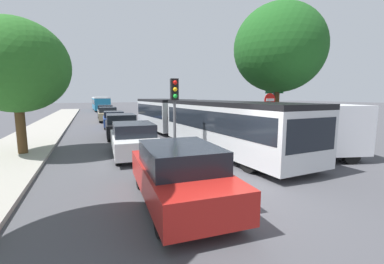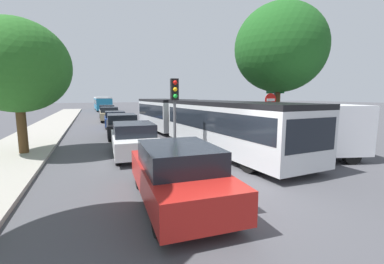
# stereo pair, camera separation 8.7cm
# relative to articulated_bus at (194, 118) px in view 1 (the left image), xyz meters

# --- Properties ---
(ground_plane) EXTENTS (200.00, 200.00, 0.00)m
(ground_plane) POSITION_rel_articulated_bus_xyz_m (-1.99, -8.00, -1.40)
(ground_plane) COLOR #47474C
(kerb_strip_left) EXTENTS (3.20, 53.69, 0.14)m
(kerb_strip_left) POSITION_rel_articulated_bus_xyz_m (-9.08, 13.85, -1.33)
(kerb_strip_left) COLOR #9E998E
(kerb_strip_left) RESTS_ON ground
(articulated_bus) EXTENTS (3.71, 16.49, 2.43)m
(articulated_bus) POSITION_rel_articulated_bus_xyz_m (0.00, 0.00, 0.00)
(articulated_bus) COLOR silver
(articulated_bus) RESTS_ON ground
(city_bus_rear) EXTENTS (2.75, 11.30, 2.42)m
(city_bus_rear) POSITION_rel_articulated_bus_xyz_m (-3.78, 35.70, -0.00)
(city_bus_rear) COLOR teal
(city_bus_rear) RESTS_ON ground
(queued_car_red) EXTENTS (2.01, 4.39, 1.50)m
(queued_car_red) POSITION_rel_articulated_bus_xyz_m (-3.68, -8.08, -0.64)
(queued_car_red) COLOR #B21E19
(queued_car_red) RESTS_ON ground
(queued_car_white) EXTENTS (2.00, 4.38, 1.50)m
(queued_car_white) POSITION_rel_articulated_bus_xyz_m (-3.93, -2.48, -0.64)
(queued_car_white) COLOR white
(queued_car_white) RESTS_ON ground
(queued_car_black) EXTENTS (2.04, 4.46, 1.53)m
(queued_car_black) POSITION_rel_articulated_bus_xyz_m (-3.86, 2.99, -0.63)
(queued_car_black) COLOR black
(queued_car_black) RESTS_ON ground
(queued_car_blue) EXTENTS (1.85, 4.04, 1.38)m
(queued_car_blue) POSITION_rel_articulated_bus_xyz_m (-3.82, 8.67, -0.70)
(queued_car_blue) COLOR #284799
(queued_car_blue) RESTS_ON ground
(queued_car_tan) EXTENTS (2.02, 4.41, 1.51)m
(queued_car_tan) POSITION_rel_articulated_bus_xyz_m (-3.93, 14.34, -0.64)
(queued_car_tan) COLOR tan
(queued_car_tan) RESTS_ON ground
(queued_car_silver) EXTENTS (2.03, 4.44, 1.52)m
(queued_car_silver) POSITION_rel_articulated_bus_xyz_m (-3.86, 19.91, -0.63)
(queued_car_silver) COLOR #B7BABF
(queued_car_silver) RESTS_ON ground
(white_van) EXTENTS (5.34, 3.20, 2.31)m
(white_van) POSITION_rel_articulated_bus_xyz_m (2.68, -5.87, -0.16)
(white_van) COLOR silver
(white_van) RESTS_ON ground
(traffic_light) EXTENTS (0.33, 0.37, 3.40)m
(traffic_light) POSITION_rel_articulated_bus_xyz_m (-2.33, -3.53, 1.10)
(traffic_light) COLOR #56595E
(traffic_light) RESTS_ON ground
(no_entry_sign) EXTENTS (0.70, 0.08, 2.82)m
(no_entry_sign) POSITION_rel_articulated_bus_xyz_m (3.24, -2.73, 0.48)
(no_entry_sign) COLOR #56595E
(no_entry_sign) RESTS_ON ground
(direction_sign_post) EXTENTS (0.19, 1.40, 3.60)m
(direction_sign_post) POSITION_rel_articulated_bus_xyz_m (4.57, -1.42, 1.15)
(direction_sign_post) COLOR #56595E
(direction_sign_post) RESTS_ON ground
(tree_left_mid) EXTENTS (4.46, 4.46, 5.97)m
(tree_left_mid) POSITION_rel_articulated_bus_xyz_m (-8.57, -0.68, 2.45)
(tree_left_mid) COLOR #51381E
(tree_left_mid) RESTS_ON ground
(tree_right_near) EXTENTS (5.15, 5.15, 7.87)m
(tree_right_near) POSITION_rel_articulated_bus_xyz_m (4.58, -1.68, 3.97)
(tree_right_near) COLOR #51381E
(tree_right_near) RESTS_ON ground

